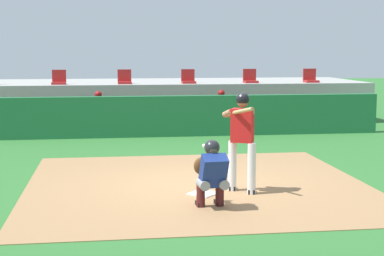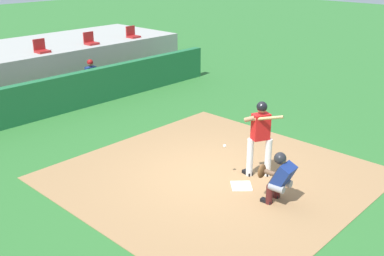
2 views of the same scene
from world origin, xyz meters
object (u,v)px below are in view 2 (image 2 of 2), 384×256
home_plate (241,186)px  dugout_player_1 (93,77)px  batter_at_plate (260,134)px  catcher_crouched (278,176)px  stadium_seat_5 (132,34)px  stadium_seat_3 (41,49)px  stadium_seat_4 (90,41)px

home_plate → dugout_player_1: (1.87, 8.14, 0.65)m
batter_at_plate → dugout_player_1: bearing=81.7°
batter_at_plate → catcher_crouched: 1.29m
catcher_crouched → stadium_seat_5: (5.44, 11.11, 0.93)m
home_plate → stadium_seat_3: stadium_seat_3 is taller
home_plate → catcher_crouched: size_ratio=0.23×
home_plate → stadium_seat_4: size_ratio=0.92×
dugout_player_1 → stadium_seat_4: bearing=55.9°
dugout_player_1 → stadium_seat_4: size_ratio=2.71×
catcher_crouched → dugout_player_1: dugout_player_1 is taller
dugout_player_1 → stadium_seat_3: stadium_seat_3 is taller
stadium_seat_4 → stadium_seat_5: (2.17, 0.00, 0.00)m
stadium_seat_4 → dugout_player_1: bearing=-124.1°
stadium_seat_3 → dugout_player_1: bearing=-68.8°
catcher_crouched → stadium_seat_4: stadium_seat_4 is taller
home_plate → stadium_seat_3: 10.35m
batter_at_plate → stadium_seat_5: bearing=65.0°
stadium_seat_5 → batter_at_plate: bearing=-115.0°
stadium_seat_4 → stadium_seat_5: 2.17m
home_plate → stadium_seat_4: stadium_seat_4 is taller
dugout_player_1 → stadium_seat_4: stadium_seat_4 is taller
stadium_seat_5 → dugout_player_1: bearing=-150.1°
stadium_seat_3 → stadium_seat_4: 2.17m
catcher_crouched → batter_at_plate: bearing=54.1°
home_plate → stadium_seat_3: bearing=83.9°
stadium_seat_3 → stadium_seat_4: bearing=0.0°
home_plate → batter_at_plate: bearing=4.8°
batter_at_plate → stadium_seat_5: 11.18m
batter_at_plate → dugout_player_1: size_ratio=1.39×
batter_at_plate → stadium_seat_5: size_ratio=3.76×
stadium_seat_5 → catcher_crouched: bearing=-116.1°
catcher_crouched → stadium_seat_4: size_ratio=3.95×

